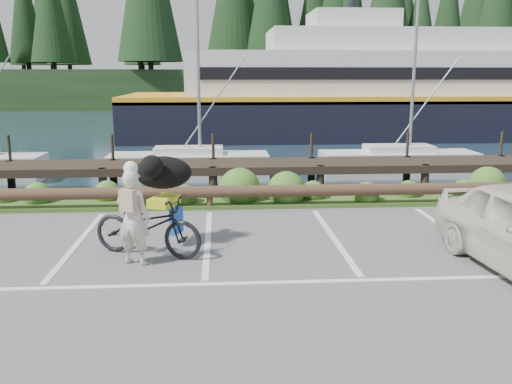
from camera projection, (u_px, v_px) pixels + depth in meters
ground at (205, 275)px, 9.11m from camera, size 72.00×72.00×0.00m
harbor_backdrop at (220, 96)px, 85.66m from camera, size 170.00×160.00×30.00m
vegetation_strip at (210, 201)px, 14.27m from camera, size 34.00×1.60×0.10m
log_rail at (210, 209)px, 13.60m from camera, size 32.00×0.30×0.60m
bicycle at (148, 226)px, 10.03m from camera, size 2.28×1.48×1.13m
cyclist at (133, 217)px, 9.50m from camera, size 0.73×0.61×1.71m
dog at (163, 173)px, 10.49m from camera, size 0.90×1.23×0.64m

